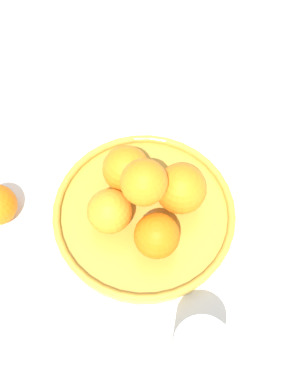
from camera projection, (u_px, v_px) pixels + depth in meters
ground_plane at (144, 219)px, 0.87m from camera, size 4.00×4.00×0.00m
fruit_bowl at (144, 215)px, 0.86m from camera, size 0.29×0.29×0.03m
orange_pile at (146, 195)px, 0.81m from camera, size 0.19×0.19×0.13m
drinking_glass at (196, 353)px, 0.72m from camera, size 0.08×0.08×0.11m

